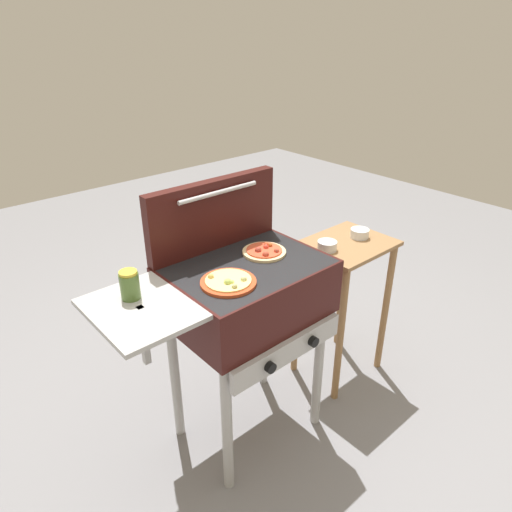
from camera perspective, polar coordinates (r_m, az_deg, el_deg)
The scene contains 9 objects.
ground_plane at distance 2.42m, azimuth -0.95°, elevation -20.21°, with size 8.00×8.00×0.00m, color gray.
grill at distance 1.93m, azimuth -1.35°, elevation -4.97°, with size 0.96×0.53×0.90m.
grill_lid_open at distance 1.96m, azimuth -5.27°, elevation 5.13°, with size 0.63×0.08×0.30m.
pizza_pepperoni at distance 1.95m, azimuth 1.03°, elevation 0.58°, with size 0.18×0.18×0.04m.
pizza_cheese at distance 1.73m, azimuth -3.43°, elevation -3.19°, with size 0.21×0.21×0.04m.
sauce_jar at distance 1.68m, azimuth -15.32°, elevation -3.46°, with size 0.07×0.07×0.11m.
prep_table at distance 2.45m, azimuth 10.78°, elevation -3.23°, with size 0.44×0.36×0.79m.
topping_bowl_near at distance 2.24m, azimuth 8.77°, elevation 1.23°, with size 0.09×0.09×0.04m.
topping_bowl_far at distance 2.41m, azimuth 12.71°, elevation 2.70°, with size 0.09×0.09×0.04m.
Camera 1 is at (-1.06, -1.26, 1.77)m, focal length 32.43 mm.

